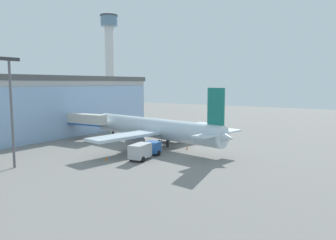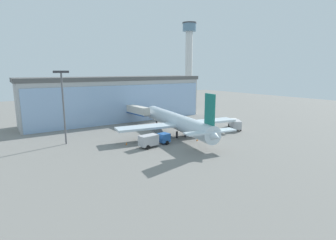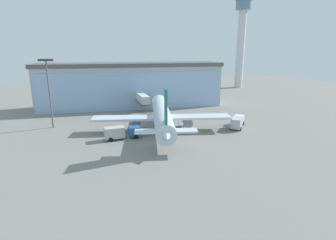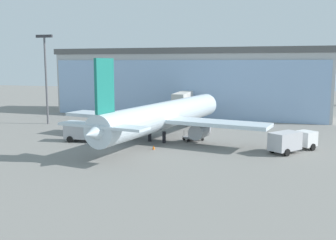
{
  "view_description": "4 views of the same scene",
  "coord_description": "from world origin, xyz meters",
  "px_view_note": "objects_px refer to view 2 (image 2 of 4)",
  "views": [
    {
      "loc": [
        -49.8,
        -26.72,
        12.39
      ],
      "look_at": [
        5.37,
        7.47,
        5.02
      ],
      "focal_mm": 35.0,
      "sensor_mm": 36.0,
      "label": 1
    },
    {
      "loc": [
        -36.33,
        -41.45,
        16.05
      ],
      "look_at": [
        1.82,
        11.24,
        3.71
      ],
      "focal_mm": 28.0,
      "sensor_mm": 36.0,
      "label": 2
    },
    {
      "loc": [
        -11.44,
        -48.01,
        17.76
      ],
      "look_at": [
        4.24,
        8.22,
        2.3
      ],
      "focal_mm": 28.0,
      "sensor_mm": 36.0,
      "label": 3
    },
    {
      "loc": [
        18.88,
        -45.17,
        11.12
      ],
      "look_at": [
        3.72,
        8.13,
        3.0
      ],
      "focal_mm": 42.0,
      "sensor_mm": 36.0,
      "label": 4
    }
  ],
  "objects_px": {
    "baggage_cart": "(189,131)",
    "airplane": "(178,122)",
    "fuel_truck": "(235,124)",
    "control_tower": "(189,55)",
    "safety_cone_nose": "(197,140)",
    "safety_cone_wingtip": "(126,143)",
    "catering_truck": "(154,139)",
    "jet_bridge": "(135,110)",
    "apron_light_mast": "(63,100)"
  },
  "relations": [
    {
      "from": "control_tower",
      "to": "baggage_cart",
      "type": "relative_size",
      "value": 12.85
    },
    {
      "from": "control_tower",
      "to": "apron_light_mast",
      "type": "xyz_separation_m",
      "value": [
        -79.63,
        -52.17,
        -14.69
      ]
    },
    {
      "from": "airplane",
      "to": "safety_cone_wingtip",
      "type": "height_order",
      "value": "airplane"
    },
    {
      "from": "safety_cone_nose",
      "to": "safety_cone_wingtip",
      "type": "height_order",
      "value": "same"
    },
    {
      "from": "apron_light_mast",
      "to": "safety_cone_nose",
      "type": "xyz_separation_m",
      "value": [
        25.27,
        -15.14,
        -9.42
      ]
    },
    {
      "from": "catering_truck",
      "to": "fuel_truck",
      "type": "xyz_separation_m",
      "value": [
        27.54,
        1.01,
        0.0
      ]
    },
    {
      "from": "jet_bridge",
      "to": "apron_light_mast",
      "type": "height_order",
      "value": "apron_light_mast"
    },
    {
      "from": "airplane",
      "to": "baggage_cart",
      "type": "height_order",
      "value": "airplane"
    },
    {
      "from": "apron_light_mast",
      "to": "safety_cone_nose",
      "type": "relative_size",
      "value": 29.12
    },
    {
      "from": "airplane",
      "to": "safety_cone_wingtip",
      "type": "distance_m",
      "value": 14.41
    },
    {
      "from": "control_tower",
      "to": "airplane",
      "type": "relative_size",
      "value": 1.14
    },
    {
      "from": "safety_cone_wingtip",
      "to": "apron_light_mast",
      "type": "bearing_deg",
      "value": 141.82
    },
    {
      "from": "safety_cone_nose",
      "to": "safety_cone_wingtip",
      "type": "relative_size",
      "value": 1.0
    },
    {
      "from": "control_tower",
      "to": "airplane",
      "type": "xyz_separation_m",
      "value": [
        -55.0,
        -60.71,
        -20.9
      ]
    },
    {
      "from": "jet_bridge",
      "to": "baggage_cart",
      "type": "bearing_deg",
      "value": -164.89
    },
    {
      "from": "jet_bridge",
      "to": "safety_cone_wingtip",
      "type": "xyz_separation_m",
      "value": [
        -12.62,
        -18.98,
        -3.95
      ]
    },
    {
      "from": "control_tower",
      "to": "safety_cone_nose",
      "type": "distance_m",
      "value": 89.82
    },
    {
      "from": "airplane",
      "to": "fuel_truck",
      "type": "distance_m",
      "value": 18.15
    },
    {
      "from": "baggage_cart",
      "to": "safety_cone_wingtip",
      "type": "height_order",
      "value": "baggage_cart"
    },
    {
      "from": "safety_cone_nose",
      "to": "safety_cone_wingtip",
      "type": "distance_m",
      "value": 16.19
    },
    {
      "from": "jet_bridge",
      "to": "baggage_cart",
      "type": "distance_m",
      "value": 19.91
    },
    {
      "from": "baggage_cart",
      "to": "safety_cone_nose",
      "type": "bearing_deg",
      "value": -155.95
    },
    {
      "from": "catering_truck",
      "to": "safety_cone_nose",
      "type": "height_order",
      "value": "catering_truck"
    },
    {
      "from": "jet_bridge",
      "to": "airplane",
      "type": "bearing_deg",
      "value": -177.73
    },
    {
      "from": "control_tower",
      "to": "fuel_truck",
      "type": "xyz_separation_m",
      "value": [
        -37.26,
        -63.97,
        -22.92
      ]
    },
    {
      "from": "airplane",
      "to": "catering_truck",
      "type": "distance_m",
      "value": 10.88
    },
    {
      "from": "catering_truck",
      "to": "safety_cone_wingtip",
      "type": "bearing_deg",
      "value": 128.24
    },
    {
      "from": "safety_cone_nose",
      "to": "baggage_cart",
      "type": "bearing_deg",
      "value": 62.61
    },
    {
      "from": "airplane",
      "to": "fuel_truck",
      "type": "bearing_deg",
      "value": -89.14
    },
    {
      "from": "control_tower",
      "to": "fuel_truck",
      "type": "distance_m",
      "value": 77.49
    },
    {
      "from": "control_tower",
      "to": "safety_cone_nose",
      "type": "xyz_separation_m",
      "value": [
        -54.36,
        -67.31,
        -24.11
      ]
    },
    {
      "from": "control_tower",
      "to": "catering_truck",
      "type": "bearing_deg",
      "value": -134.92
    },
    {
      "from": "catering_truck",
      "to": "safety_cone_nose",
      "type": "relative_size",
      "value": 13.58
    },
    {
      "from": "catering_truck",
      "to": "safety_cone_wingtip",
      "type": "relative_size",
      "value": 13.58
    },
    {
      "from": "control_tower",
      "to": "airplane",
      "type": "height_order",
      "value": "control_tower"
    },
    {
      "from": "jet_bridge",
      "to": "airplane",
      "type": "distance_m",
      "value": 19.27
    },
    {
      "from": "apron_light_mast",
      "to": "fuel_truck",
      "type": "height_order",
      "value": "apron_light_mast"
    },
    {
      "from": "jet_bridge",
      "to": "fuel_truck",
      "type": "xyz_separation_m",
      "value": [
        19.17,
        -22.46,
        -2.76
      ]
    },
    {
      "from": "catering_truck",
      "to": "baggage_cart",
      "type": "bearing_deg",
      "value": 13.54
    },
    {
      "from": "apron_light_mast",
      "to": "safety_cone_nose",
      "type": "distance_m",
      "value": 30.92
    },
    {
      "from": "fuel_truck",
      "to": "baggage_cart",
      "type": "relative_size",
      "value": 2.23
    },
    {
      "from": "airplane",
      "to": "safety_cone_wingtip",
      "type": "bearing_deg",
      "value": 100.37
    },
    {
      "from": "control_tower",
      "to": "baggage_cart",
      "type": "height_order",
      "value": "control_tower"
    },
    {
      "from": "apron_light_mast",
      "to": "catering_truck",
      "type": "xyz_separation_m",
      "value": [
        14.83,
        -12.81,
        -8.22
      ]
    },
    {
      "from": "jet_bridge",
      "to": "airplane",
      "type": "xyz_separation_m",
      "value": [
        1.42,
        -19.2,
        -0.74
      ]
    },
    {
      "from": "airplane",
      "to": "jet_bridge",
      "type": "bearing_deg",
      "value": 15.5
    },
    {
      "from": "jet_bridge",
      "to": "safety_cone_nose",
      "type": "distance_m",
      "value": 26.18
    },
    {
      "from": "control_tower",
      "to": "airplane",
      "type": "distance_m",
      "value": 84.54
    },
    {
      "from": "baggage_cart",
      "to": "apron_light_mast",
      "type": "bearing_deg",
      "value": 125.94
    },
    {
      "from": "baggage_cart",
      "to": "airplane",
      "type": "bearing_deg",
      "value": 148.19
    }
  ]
}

